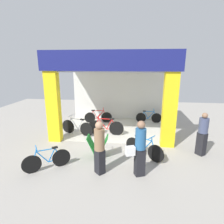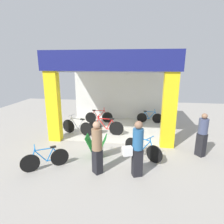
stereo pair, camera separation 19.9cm
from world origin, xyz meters
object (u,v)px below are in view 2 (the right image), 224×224
at_px(bicycle_inside_0, 150,118).
at_px(pedestrian_1, 97,147).
at_px(sandwich_board_sign, 96,146).
at_px(bicycle_parked_0, 45,159).
at_px(bicycle_inside_3, 106,127).
at_px(pedestrian_0, 137,148).
at_px(bicycle_inside_1, 99,117).
at_px(bicycle_inside_2, 77,127).
at_px(bicycle_parked_1, 142,149).
at_px(pedestrian_2, 202,134).

bearing_deg(bicycle_inside_0, pedestrian_1, -109.21).
xyz_separation_m(bicycle_inside_0, sandwich_board_sign, (-2.15, -4.39, 0.09)).
distance_m(bicycle_parked_0, pedestrian_1, 1.82).
relative_size(bicycle_inside_3, sandwich_board_sign, 2.12).
bearing_deg(bicycle_inside_3, bicycle_inside_0, 44.88).
height_order(sandwich_board_sign, pedestrian_1, pedestrian_1).
distance_m(pedestrian_0, pedestrian_1, 1.21).
xyz_separation_m(bicycle_inside_1, bicycle_inside_2, (-0.64, -1.98, 0.03)).
bearing_deg(bicycle_inside_2, bicycle_parked_1, -31.62).
bearing_deg(bicycle_inside_3, bicycle_inside_1, 111.35).
xyz_separation_m(bicycle_inside_2, sandwich_board_sign, (1.41, -2.05, 0.03)).
xyz_separation_m(bicycle_inside_3, pedestrian_2, (3.88, -1.57, 0.46)).
distance_m(bicycle_inside_3, pedestrian_1, 3.28).
xyz_separation_m(bicycle_inside_3, pedestrian_0, (1.52, -3.21, 0.52)).
bearing_deg(bicycle_inside_0, bicycle_inside_2, -146.70).
height_order(bicycle_inside_0, bicycle_inside_3, bicycle_inside_3).
bearing_deg(bicycle_inside_2, pedestrian_0, -46.72).
xyz_separation_m(bicycle_inside_0, bicycle_inside_2, (-3.56, -2.34, 0.06)).
bearing_deg(pedestrian_2, bicycle_inside_2, 164.77).
height_order(bicycle_inside_3, pedestrian_1, pedestrian_1).
xyz_separation_m(bicycle_inside_2, bicycle_parked_0, (-0.06, -3.09, -0.05)).
height_order(bicycle_parked_0, pedestrian_0, pedestrian_0).
distance_m(bicycle_inside_1, pedestrian_0, 5.54).
bearing_deg(sandwich_board_sign, bicycle_inside_1, 100.72).
height_order(bicycle_inside_1, pedestrian_1, pedestrian_1).
bearing_deg(bicycle_parked_0, sandwich_board_sign, 35.09).
bearing_deg(bicycle_inside_1, pedestrian_2, -36.56).
bearing_deg(bicycle_parked_0, bicycle_inside_2, 88.86).
relative_size(bicycle_inside_3, bicycle_parked_0, 1.37).
height_order(pedestrian_0, pedestrian_1, pedestrian_0).
relative_size(bicycle_parked_0, pedestrian_1, 0.75).
bearing_deg(pedestrian_0, sandwich_board_sign, 145.67).
bearing_deg(bicycle_inside_2, pedestrian_2, -15.23).
relative_size(bicycle_inside_0, bicycle_inside_3, 0.83).
bearing_deg(bicycle_inside_2, bicycle_inside_1, 71.98).
bearing_deg(bicycle_parked_0, pedestrian_2, 17.39).
height_order(bicycle_inside_1, pedestrian_0, pedestrian_0).
bearing_deg(bicycle_inside_1, bicycle_inside_0, 7.01).
relative_size(bicycle_inside_3, pedestrian_1, 1.03).
height_order(bicycle_inside_0, bicycle_inside_2, bicycle_inside_2).
bearing_deg(pedestrian_0, pedestrian_2, 34.72).
bearing_deg(bicycle_inside_0, bicycle_inside_3, -135.12).
bearing_deg(pedestrian_1, pedestrian_0, 0.96).
xyz_separation_m(bicycle_parked_0, pedestrian_0, (2.94, 0.03, 0.57)).
bearing_deg(pedestrian_2, bicycle_inside_3, 157.91).
relative_size(bicycle_parked_0, bicycle_parked_1, 0.97).
xyz_separation_m(bicycle_parked_1, sandwich_board_sign, (-1.68, -0.15, 0.06)).
bearing_deg(sandwich_board_sign, pedestrian_2, 9.30).
distance_m(bicycle_inside_1, bicycle_inside_2, 2.08).
distance_m(bicycle_parked_0, sandwich_board_sign, 1.80).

